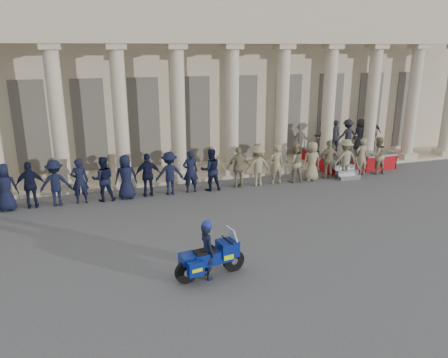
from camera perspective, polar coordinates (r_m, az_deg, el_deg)
ground at (r=13.49m, az=-3.84°, el=-10.28°), size 90.00×90.00×0.00m
building at (r=26.62m, az=-12.00°, el=13.02°), size 40.00×12.50×9.00m
officer_rank at (r=18.77m, az=-9.62°, el=0.52°), size 23.42×0.71×1.88m
reviewing_stand at (r=24.28m, az=15.87°, el=4.77°), size 4.09×3.91×2.46m
motorcycle at (r=12.24m, az=-1.71°, el=-10.20°), size 2.08×0.97×1.34m
rider at (r=12.07m, az=-2.22°, el=-9.18°), size 0.48×0.65×1.70m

